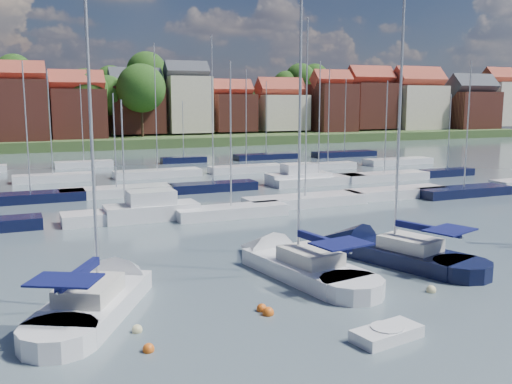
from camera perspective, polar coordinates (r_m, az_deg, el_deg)
name	(u,v)px	position (r m, az deg, el deg)	size (l,w,h in m)	color
ground	(159,181)	(64.59, -9.72, 1.05)	(260.00, 260.00, 0.00)	#425259
sailboat_left	(106,295)	(26.91, -14.79, -9.89)	(7.99, 11.22, 15.22)	silver
sailboat_centre	(288,263)	(30.89, 3.23, -7.10)	(4.91, 11.90, 15.71)	silver
sailboat_navy	(381,251)	(33.92, 12.43, -5.82)	(6.56, 11.84, 15.91)	black
tender	(387,334)	(22.86, 12.96, -13.65)	(2.94, 1.74, 0.60)	silver
buoy_b	(149,352)	(21.79, -10.70, -15.41)	(0.44, 0.44, 0.44)	#D85914
buoy_c	(268,315)	(24.74, 1.23, -12.18)	(0.49, 0.49, 0.49)	#D85914
buoy_d	(431,292)	(28.68, 17.11, -9.54)	(0.46, 0.46, 0.46)	beige
buoy_e	(332,248)	(35.53, 7.63, -5.58)	(0.44, 0.44, 0.44)	#D85914
buoy_g	(262,311)	(25.16, 0.57, -11.80)	(0.44, 0.44, 0.44)	#D85914
buoy_h	(137,332)	(23.52, -11.80, -13.55)	(0.42, 0.42, 0.42)	beige
marina_field	(187,182)	(60.36, -6.90, 0.96)	(79.62, 41.41, 15.93)	silver
far_shore_town	(82,117)	(155.90, -16.97, 7.19)	(212.46, 90.00, 22.27)	#395329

